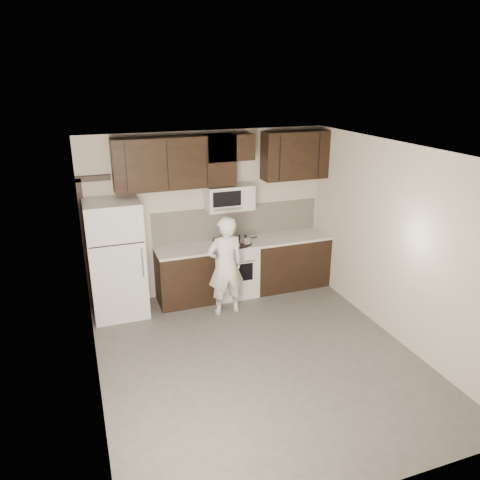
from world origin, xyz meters
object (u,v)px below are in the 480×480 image
microwave (229,197)px  person (226,266)px  refrigerator (116,259)px  stove (232,268)px

microwave → person: size_ratio=0.49×
refrigerator → person: refrigerator is taller
stove → refrigerator: bearing=-178.5°
stove → person: person is taller
microwave → refrigerator: 2.00m
stove → person: (-0.30, -0.58, 0.32)m
stove → person: size_ratio=0.60×
microwave → refrigerator: (-1.85, -0.17, -0.75)m
stove → person: bearing=-117.4°
microwave → stove: bearing=-89.9°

